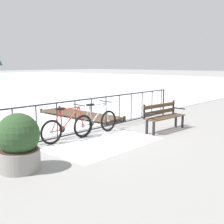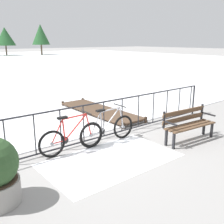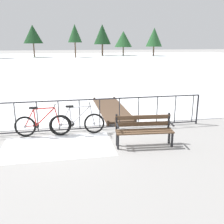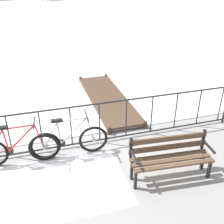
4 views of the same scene
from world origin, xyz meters
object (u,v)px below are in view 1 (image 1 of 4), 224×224
(bicycle_near_railing, at_px, (96,122))
(park_bench, at_px, (163,114))
(planter_with_shrub, at_px, (19,143))
(bicycle_second, at_px, (68,128))

(bicycle_near_railing, distance_m, park_bench, 2.18)
(planter_with_shrub, bearing_deg, bicycle_second, 25.99)
(park_bench, bearing_deg, bicycle_near_railing, 145.15)
(bicycle_second, relative_size, planter_with_shrub, 1.47)
(bicycle_second, height_order, park_bench, bicycle_second)
(bicycle_near_railing, height_order, park_bench, bicycle_near_railing)
(park_bench, height_order, planter_with_shrub, planter_with_shrub)
(bicycle_near_railing, relative_size, park_bench, 1.05)
(bicycle_second, xyz_separation_m, planter_with_shrub, (-2.10, -1.02, 0.20))
(planter_with_shrub, bearing_deg, bicycle_near_railing, 17.49)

